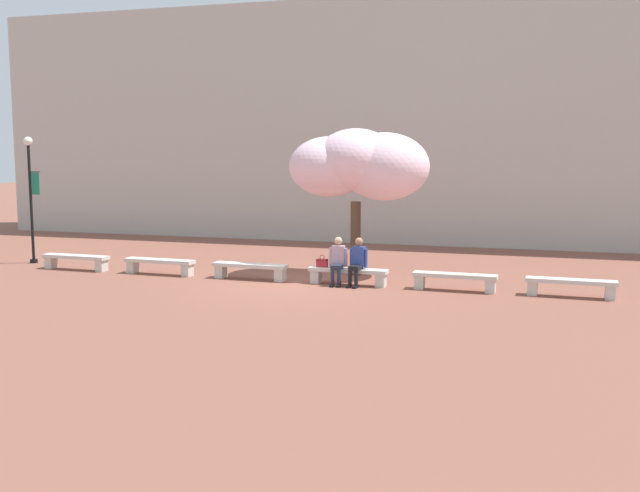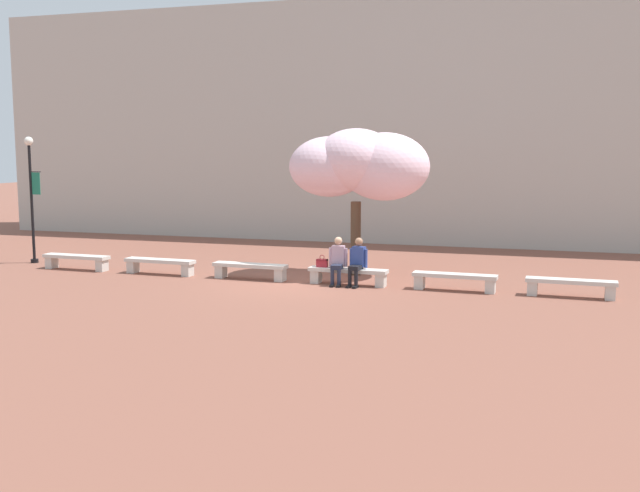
{
  "view_description": "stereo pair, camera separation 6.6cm",
  "coord_description": "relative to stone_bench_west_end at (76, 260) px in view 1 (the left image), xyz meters",
  "views": [
    {
      "loc": [
        6.61,
        -19.22,
        3.64
      ],
      "look_at": [
        0.57,
        0.2,
        1.0
      ],
      "focal_mm": 42.0,
      "sensor_mm": 36.0,
      "label": 1
    },
    {
      "loc": [
        6.67,
        -19.2,
        3.64
      ],
      "look_at": [
        0.57,
        0.2,
        1.0
      ],
      "focal_mm": 42.0,
      "sensor_mm": 36.0,
      "label": 2
    }
  ],
  "objects": [
    {
      "name": "stone_bench_near_east",
      "position": [
        8.56,
        0.0,
        0.0
      ],
      "size": [
        2.18,
        0.48,
        0.45
      ],
      "color": "beige",
      "rests_on": "ground"
    },
    {
      "name": "ground_plane",
      "position": [
        7.13,
        0.0,
        -0.31
      ],
      "size": [
        100.0,
        100.0,
        0.0
      ],
      "primitive_type": "plane",
      "color": "brown"
    },
    {
      "name": "cherry_tree_main",
      "position": [
        8.39,
        1.7,
        2.88
      ],
      "size": [
        4.04,
        2.67,
        4.23
      ],
      "color": "#473323",
      "rests_on": "ground"
    },
    {
      "name": "stone_bench_near_west",
      "position": [
        2.85,
        0.0,
        0.0
      ],
      "size": [
        2.18,
        0.48,
        0.45
      ],
      "color": "beige",
      "rests_on": "ground"
    },
    {
      "name": "person_seated_right",
      "position": [
        8.83,
        -0.05,
        0.39
      ],
      "size": [
        0.51,
        0.72,
        1.29
      ],
      "color": "black",
      "rests_on": "ground"
    },
    {
      "name": "person_seated_left",
      "position": [
        8.28,
        -0.05,
        0.39
      ],
      "size": [
        0.51,
        0.71,
        1.29
      ],
      "color": "black",
      "rests_on": "ground"
    },
    {
      "name": "stone_bench_far_east",
      "position": [
        14.27,
        0.0,
        0.0
      ],
      "size": [
        2.18,
        0.48,
        0.45
      ],
      "color": "beige",
      "rests_on": "ground"
    },
    {
      "name": "lamp_post_with_banner",
      "position": [
        -2.13,
        0.78,
        2.11
      ],
      "size": [
        0.54,
        0.28,
        4.03
      ],
      "color": "black",
      "rests_on": "ground"
    },
    {
      "name": "building_facade",
      "position": [
        7.13,
        10.85,
        4.36
      ],
      "size": [
        32.86,
        4.0,
        9.34
      ],
      "primitive_type": "cube",
      "color": "#B7B2A8",
      "rests_on": "ground"
    },
    {
      "name": "stone_bench_west_end",
      "position": [
        0.0,
        0.0,
        0.0
      ],
      "size": [
        2.18,
        0.48,
        0.45
      ],
      "color": "beige",
      "rests_on": "ground"
    },
    {
      "name": "stone_bench_east_end",
      "position": [
        11.41,
        0.0,
        0.0
      ],
      "size": [
        2.18,
        0.48,
        0.45
      ],
      "color": "beige",
      "rests_on": "ground"
    },
    {
      "name": "handbag",
      "position": [
        7.82,
        -0.01,
        0.27
      ],
      "size": [
        0.3,
        0.15,
        0.34
      ],
      "color": "#A3232D",
      "rests_on": "stone_bench_near_east"
    },
    {
      "name": "stone_bench_center",
      "position": [
        5.71,
        0.0,
        0.0
      ],
      "size": [
        2.18,
        0.48,
        0.45
      ],
      "color": "beige",
      "rests_on": "ground"
    }
  ]
}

